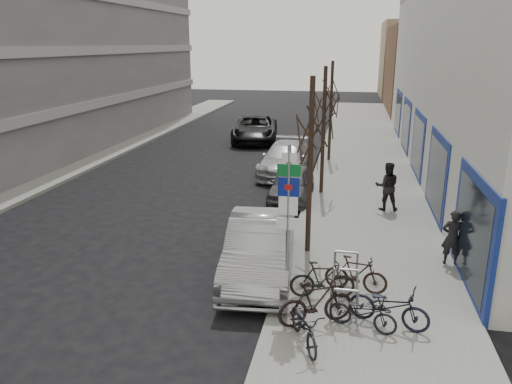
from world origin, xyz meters
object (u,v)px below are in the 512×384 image
at_px(bike_near_right, 316,302).
at_px(meter_mid, 308,184).
at_px(lane_car, 255,129).
at_px(pedestrian_near, 452,237).
at_px(bike_far_inner, 356,274).
at_px(tree_near, 311,125).
at_px(bike_rack, 345,280).
at_px(highway_sign_pole, 288,217).
at_px(tree_mid, 325,101).
at_px(meter_front, 292,232).
at_px(pedestrian_far, 387,186).
at_px(parked_car_back, 285,159).
at_px(bike_near_left, 304,323).
at_px(bike_mid_inner, 322,279).
at_px(parked_car_mid, 292,184).
at_px(meter_back, 318,155).
at_px(bike_far_curb, 363,310).
at_px(bike_mid_curb, 389,303).
at_px(parked_car_front, 260,247).
at_px(tree_far, 332,88).

bearing_deg(bike_near_right, meter_mid, -20.85).
xyz_separation_m(lane_car, pedestrian_near, (9.43, -18.53, 0.11)).
relative_size(meter_mid, bike_far_inner, 0.77).
xyz_separation_m(tree_near, meter_mid, (-0.45, 5.00, -3.19)).
bearing_deg(bike_rack, highway_sign_pole, -156.41).
bearing_deg(tree_mid, meter_front, -93.68).
xyz_separation_m(highway_sign_pole, pedestrian_far, (2.82, 8.10, -1.35)).
relative_size(meter_mid, pedestrian_near, 0.77).
bearing_deg(parked_car_back, bike_rack, -73.35).
distance_m(bike_near_left, bike_mid_inner, 2.16).
height_order(meter_front, parked_car_mid, meter_front).
bearing_deg(bike_rack, pedestrian_far, 79.23).
xyz_separation_m(meter_back, pedestrian_far, (3.07, -5.91, 0.19)).
bearing_deg(meter_mid, tree_near, -84.86).
relative_size(bike_mid_inner, parked_car_mid, 0.41).
height_order(bike_near_right, bike_far_curb, bike_near_right).
bearing_deg(bike_mid_curb, bike_far_curb, 132.33).
bearing_deg(meter_mid, tree_mid, 73.30).
distance_m(bike_far_inner, parked_car_front, 2.79).
bearing_deg(bike_rack, parked_car_back, 104.17).
distance_m(bike_near_left, pedestrian_near, 6.23).
distance_m(tree_near, bike_far_inner, 4.49).
bearing_deg(pedestrian_far, tree_mid, -40.69).
xyz_separation_m(parked_car_front, parked_car_back, (-0.84, 11.60, -0.06)).
height_order(bike_rack, bike_mid_curb, bike_mid_curb).
bearing_deg(bike_far_curb, bike_near_right, 106.40).
distance_m(bike_rack, tree_mid, 10.08).
distance_m(tree_far, meter_mid, 8.62).
bearing_deg(tree_far, bike_near_right, -88.11).
bearing_deg(bike_mid_curb, parked_car_back, 34.41).
xyz_separation_m(bike_far_inner, parked_car_front, (-2.67, 0.78, 0.20)).
relative_size(meter_front, bike_near_right, 0.69).
relative_size(tree_mid, parked_car_front, 1.07).
bearing_deg(meter_mid, highway_sign_pole, -88.32).
bearing_deg(tree_mid, bike_far_inner, -80.70).
bearing_deg(bike_far_inner, tree_near, 39.25).
bearing_deg(pedestrian_near, pedestrian_far, -70.83).
bearing_deg(parked_car_front, pedestrian_far, 53.46).
relative_size(meter_front, meter_mid, 1.00).
distance_m(parked_car_mid, parked_car_back, 4.31).
distance_m(bike_rack, tree_far, 16.31).
relative_size(bike_rack, meter_mid, 1.78).
relative_size(meter_mid, bike_far_curb, 0.81).
distance_m(tree_mid, tree_far, 6.50).
height_order(meter_mid, pedestrian_far, pedestrian_far).
xyz_separation_m(bike_rack, tree_far, (-1.20, 15.90, 3.44)).
relative_size(tree_mid, tree_far, 1.00).
relative_size(tree_near, tree_mid, 1.00).
bearing_deg(bike_far_curb, meter_front, 45.33).
relative_size(parked_car_front, pedestrian_far, 2.69).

